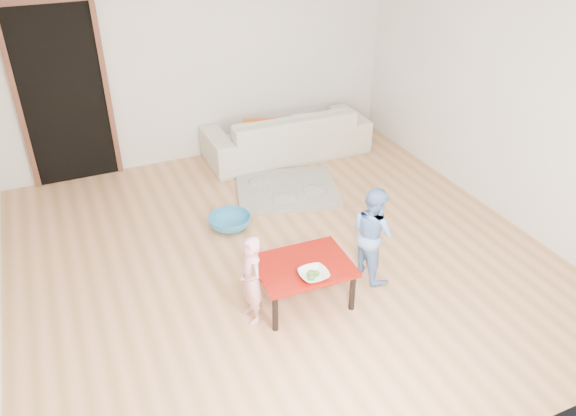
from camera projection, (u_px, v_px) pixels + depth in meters
floor at (280, 255)px, 5.49m from camera, size 5.00×5.00×0.01m
back_wall at (198, 57)px, 6.78m from camera, size 5.00×0.02×2.60m
right_wall at (505, 92)px, 5.68m from camera, size 0.02×5.00×2.60m
doorway at (63, 97)px, 6.35m from camera, size 1.02×0.08×2.11m
sofa at (287, 133)px, 7.28m from camera, size 2.11×0.84×0.61m
cushion at (263, 130)px, 6.96m from camera, size 0.60×0.56×0.13m
red_table at (303, 283)px, 4.81m from camera, size 0.82×0.63×0.40m
bowl at (314, 275)px, 4.53m from camera, size 0.24×0.24×0.06m
broccoli at (314, 275)px, 4.54m from camera, size 0.12×0.12×0.06m
child_pink at (251, 280)px, 4.52m from camera, size 0.20×0.30×0.80m
child_blue at (373, 233)px, 5.00m from camera, size 0.41×0.49×0.91m
basin at (230, 222)px, 5.88m from camera, size 0.44×0.44×0.14m
blanket at (287, 190)px, 6.56m from camera, size 1.37×1.24×0.06m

